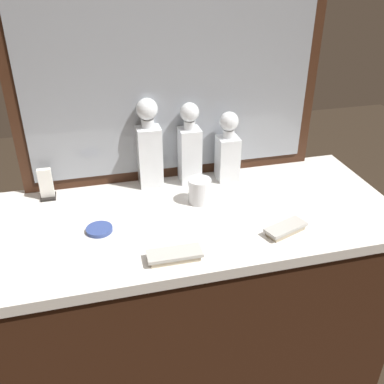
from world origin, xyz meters
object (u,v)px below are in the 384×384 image
at_px(crystal_tumbler_left, 200,192).
at_px(crystal_decanter_front, 190,151).
at_px(silver_brush_front, 285,229).
at_px(napkin_holder, 46,186).
at_px(crystal_decanter_left, 228,153).
at_px(silver_brush_right, 174,255).
at_px(porcelain_dish, 99,229).
at_px(crystal_decanter_rear, 149,151).

bearing_deg(crystal_tumbler_left, crystal_decanter_front, 88.62).
distance_m(crystal_decanter_front, silver_brush_front, 0.46).
distance_m(silver_brush_front, napkin_holder, 0.80).
bearing_deg(silver_brush_front, crystal_decanter_left, 99.45).
bearing_deg(crystal_decanter_left, silver_brush_right, -124.54).
bearing_deg(silver_brush_front, porcelain_dish, 165.09).
distance_m(crystal_decanter_left, crystal_tumbler_left, 0.21).
height_order(crystal_decanter_left, crystal_tumbler_left, crystal_decanter_left).
relative_size(crystal_decanter_rear, crystal_decanter_front, 1.08).
bearing_deg(silver_brush_front, silver_brush_right, -173.05).
height_order(silver_brush_front, napkin_holder, napkin_holder).
bearing_deg(silver_brush_right, crystal_tumbler_left, 62.28).
relative_size(crystal_decanter_rear, silver_brush_right, 2.08).
relative_size(crystal_decanter_rear, porcelain_dish, 3.98).
distance_m(silver_brush_front, silver_brush_right, 0.35).
height_order(crystal_decanter_front, porcelain_dish, crystal_decanter_front).
bearing_deg(crystal_decanter_front, silver_brush_front, -63.15).
bearing_deg(porcelain_dish, crystal_decanter_front, 35.93).
bearing_deg(crystal_decanter_rear, crystal_tumbler_left, -50.39).
relative_size(crystal_decanter_left, silver_brush_right, 1.68).
xyz_separation_m(crystal_decanter_left, porcelain_dish, (-0.48, -0.23, -0.10)).
bearing_deg(crystal_decanter_left, crystal_decanter_rear, 173.82).
bearing_deg(napkin_holder, crystal_decanter_left, -1.23).
bearing_deg(crystal_decanter_rear, silver_brush_right, -91.12).
bearing_deg(crystal_decanter_left, crystal_decanter_front, 172.55).
bearing_deg(silver_brush_right, napkin_holder, 128.91).
distance_m(crystal_tumbler_left, napkin_holder, 0.52).
bearing_deg(napkin_holder, porcelain_dish, -57.42).
xyz_separation_m(crystal_decanter_left, napkin_holder, (-0.64, 0.01, -0.06)).
bearing_deg(crystal_decanter_front, napkin_holder, -179.52).
bearing_deg(silver_brush_front, crystal_tumbler_left, 130.45).
xyz_separation_m(crystal_decanter_rear, silver_brush_right, (-0.01, -0.45, -0.12)).
xyz_separation_m(crystal_decanter_rear, silver_brush_front, (0.34, -0.41, -0.12)).
xyz_separation_m(crystal_decanter_front, crystal_tumbler_left, (-0.00, -0.16, -0.08)).
distance_m(silver_brush_right, porcelain_dish, 0.27).
height_order(crystal_decanter_rear, crystal_decanter_front, crystal_decanter_rear).
height_order(crystal_decanter_left, napkin_holder, crystal_decanter_left).
xyz_separation_m(silver_brush_right, napkin_holder, (-0.35, 0.43, 0.03)).
relative_size(silver_brush_right, napkin_holder, 1.40).
height_order(crystal_decanter_front, napkin_holder, crystal_decanter_front).
bearing_deg(crystal_tumbler_left, crystal_decanter_rear, 129.61).
bearing_deg(crystal_decanter_left, napkin_holder, 178.77).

